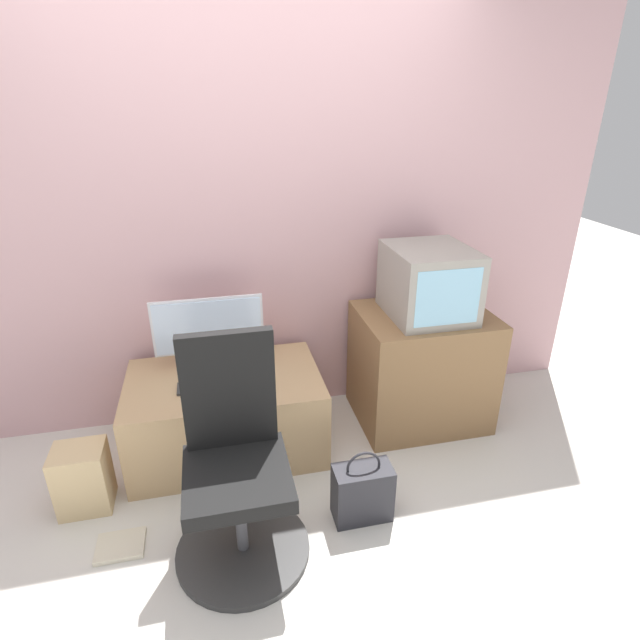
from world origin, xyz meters
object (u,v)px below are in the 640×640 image
(office_chair, at_px, (237,475))
(handbag, at_px, (362,492))
(keyboard, at_px, (206,386))
(mouse, at_px, (246,378))
(cardboard_box_lower, at_px, (83,478))
(crt_tv, at_px, (429,282))
(book, at_px, (121,546))
(main_monitor, at_px, (209,332))

(office_chair, distance_m, handbag, 0.63)
(keyboard, relative_size, mouse, 5.80)
(cardboard_box_lower, height_order, handbag, handbag)
(office_chair, bearing_deg, handbag, 2.58)
(keyboard, distance_m, office_chair, 0.64)
(office_chair, xyz_separation_m, handbag, (0.58, 0.03, -0.24))
(office_chair, distance_m, cardboard_box_lower, 0.86)
(crt_tv, bearing_deg, handbag, -129.42)
(office_chair, distance_m, book, 0.67)
(keyboard, bearing_deg, handbag, -41.22)
(crt_tv, relative_size, book, 2.38)
(main_monitor, xyz_separation_m, mouse, (0.17, -0.20, -0.20))
(main_monitor, relative_size, keyboard, 2.02)
(cardboard_box_lower, relative_size, book, 1.61)
(office_chair, bearing_deg, crt_tv, 32.44)
(office_chair, bearing_deg, main_monitor, 94.64)
(main_monitor, distance_m, office_chair, 0.90)
(cardboard_box_lower, bearing_deg, office_chair, -28.62)
(main_monitor, bearing_deg, cardboard_box_lower, -145.74)
(main_monitor, relative_size, crt_tv, 1.21)
(crt_tv, xyz_separation_m, book, (-1.71, -0.66, -0.90))
(office_chair, relative_size, cardboard_box_lower, 2.96)
(office_chair, height_order, handbag, office_chair)
(keyboard, bearing_deg, main_monitor, 79.86)
(main_monitor, bearing_deg, handbag, -51.71)
(keyboard, distance_m, cardboard_box_lower, 0.73)
(crt_tv, bearing_deg, cardboard_box_lower, -169.69)
(crt_tv, bearing_deg, book, -159.02)
(book, bearing_deg, mouse, 41.13)
(book, bearing_deg, handbag, -3.12)
(keyboard, bearing_deg, crt_tv, 5.12)
(crt_tv, relative_size, office_chair, 0.50)
(main_monitor, xyz_separation_m, office_chair, (0.07, -0.85, -0.29))
(crt_tv, xyz_separation_m, handbag, (-0.59, -0.72, -0.76))
(main_monitor, relative_size, handbag, 1.57)
(crt_tv, xyz_separation_m, office_chair, (-1.17, -0.74, -0.52))
(crt_tv, height_order, book, crt_tv)
(mouse, relative_size, book, 0.24)
(keyboard, height_order, book, keyboard)
(book, bearing_deg, main_monitor, 58.16)
(crt_tv, relative_size, handbag, 1.30)
(keyboard, height_order, handbag, keyboard)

